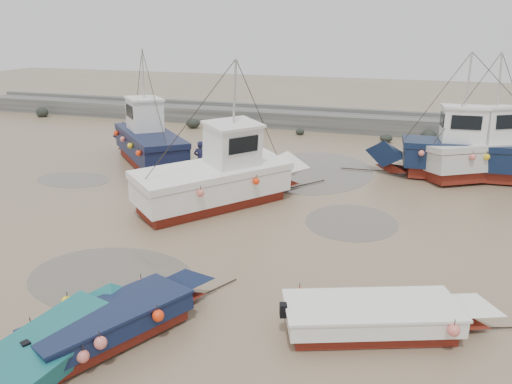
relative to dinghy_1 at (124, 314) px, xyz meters
The scene contains 14 objects.
ground 5.31m from the dinghy_1, 94.79° to the left, with size 120.00×120.00×0.00m, color #8E7758.
seawall 27.25m from the dinghy_1, 90.82° to the left, with size 60.00×4.92×1.50m.
puddle_a 3.26m from the dinghy_1, 130.27° to the left, with size 5.39×5.39×0.01m, color #5B544A.
puddle_b 10.42m from the dinghy_1, 64.70° to the left, with size 3.66×3.66×0.01m, color #5B544A.
puddle_c 14.55m from the dinghy_1, 132.45° to the left, with size 3.90×3.90×0.01m, color #5B544A.
puddle_d 16.15m from the dinghy_1, 84.93° to the left, with size 6.46×6.46×0.01m, color #5B544A.
dinghy_1 is the anchor object (origin of this frame).
dinghy_2 1.53m from the dinghy_1, 124.59° to the right, with size 2.20×5.64×1.43m.
dinghy_3 6.65m from the dinghy_1, 18.40° to the left, with size 6.57×3.38×1.43m.
cabin_boat_0 16.74m from the dinghy_1, 117.95° to the left, with size 7.84×7.85×6.22m.
cabin_boat_1 9.85m from the dinghy_1, 96.61° to the left, with size 6.86×8.62×6.22m.
cabin_boat_2 19.64m from the dinghy_1, 62.22° to the left, with size 10.89×3.57×6.22m.
cabin_boat_3 20.44m from the dinghy_1, 59.73° to the left, with size 8.42×5.93×6.22m.
person 13.76m from the dinghy_1, 106.11° to the left, with size 0.69×0.45×1.90m, color #171837.
Camera 1 is at (7.05, -14.64, 7.55)m, focal length 35.00 mm.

